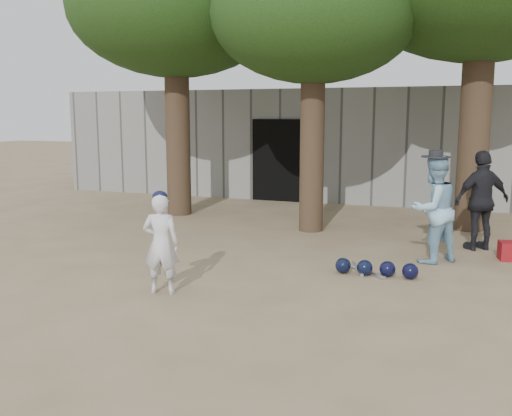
% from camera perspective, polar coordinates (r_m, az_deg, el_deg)
% --- Properties ---
extents(ground, '(70.00, 70.00, 0.00)m').
position_cam_1_polar(ground, '(7.98, -6.60, -7.60)').
color(ground, '#937C5E').
rests_on(ground, ground).
extents(boy_player, '(0.54, 0.41, 1.32)m').
position_cam_1_polar(boy_player, '(7.50, -9.48, -3.57)').
color(boy_player, silver).
rests_on(boy_player, ground).
extents(spectator_blue, '(1.04, 1.04, 1.70)m').
position_cam_1_polar(spectator_blue, '(9.35, 17.29, -0.11)').
color(spectator_blue, '#90C2DF').
rests_on(spectator_blue, ground).
extents(spectator_dark, '(1.07, 0.91, 1.72)m').
position_cam_1_polar(spectator_dark, '(10.51, 21.64, 0.70)').
color(spectator_dark, black).
rests_on(spectator_dark, ground).
extents(back_building, '(16.00, 5.24, 3.00)m').
position_cam_1_polar(back_building, '(17.50, 8.83, 6.53)').
color(back_building, gray).
rests_on(back_building, ground).
extents(helmet_row, '(1.19, 0.27, 0.23)m').
position_cam_1_polar(helmet_row, '(8.48, 11.91, -5.92)').
color(helmet_row, black).
rests_on(helmet_row, ground).
extents(bat_pile, '(0.62, 0.72, 0.06)m').
position_cam_1_polar(bat_pile, '(8.66, 10.61, -6.16)').
color(bat_pile, silver).
rests_on(bat_pile, ground).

